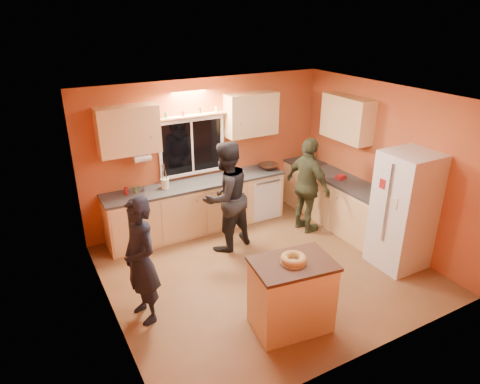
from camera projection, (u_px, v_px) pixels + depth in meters
ground at (265, 270)px, 6.48m from camera, size 4.50×4.50×0.00m
room_shell at (260, 160)px, 6.23m from camera, size 4.54×4.04×2.61m
back_counter at (217, 202)px, 7.68m from camera, size 4.23×0.62×0.90m
right_counter at (345, 205)px, 7.57m from camera, size 0.62×1.84×0.90m
refrigerator at (404, 211)px, 6.32m from camera, size 0.72×0.70×1.80m
island at (291, 294)px, 5.17m from camera, size 1.04×0.78×0.93m
bundt_pastry at (294, 259)px, 4.97m from camera, size 0.31×0.31×0.09m
person_left at (141, 261)px, 5.19m from camera, size 0.50×0.67×1.66m
person_center at (226, 197)px, 6.77m from camera, size 1.03×0.89×1.81m
person_right at (308, 186)px, 7.34m from camera, size 0.52×1.03×1.69m
mixing_bowl at (269, 166)px, 7.95m from camera, size 0.39×0.39×0.09m
utensil_crock at (165, 184)px, 7.07m from camera, size 0.14×0.14×0.17m
potted_plant at (379, 189)px, 6.73m from camera, size 0.29×0.26×0.28m
red_box at (341, 177)px, 7.47m from camera, size 0.18×0.15×0.07m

